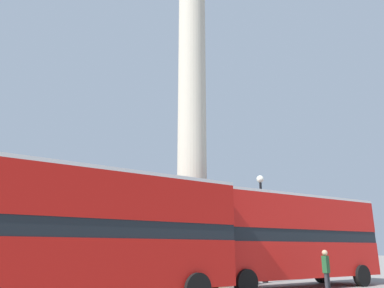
{
  "coord_description": "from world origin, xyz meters",
  "views": [
    {
      "loc": [
        -12.54,
        -16.25,
        1.74
      ],
      "look_at": [
        0.0,
        0.0,
        7.53
      ],
      "focal_mm": 35.0,
      "sensor_mm": 36.0,
      "label": 1
    }
  ],
  "objects_px": {
    "monument_column": "(192,153)",
    "bus_a": "(287,236)",
    "bus_b": "(67,230)",
    "equestrian_statue": "(6,250)",
    "street_lamp": "(262,220)",
    "pedestrian_near_lamp": "(326,269)"
  },
  "relations": [
    {
      "from": "monument_column",
      "to": "bus_a",
      "type": "relative_size",
      "value": 1.87
    },
    {
      "from": "bus_b",
      "to": "equestrian_statue",
      "type": "relative_size",
      "value": 1.86
    },
    {
      "from": "equestrian_statue",
      "to": "bus_b",
      "type": "bearing_deg",
      "value": -91.48
    },
    {
      "from": "street_lamp",
      "to": "equestrian_statue",
      "type": "bearing_deg",
      "value": 151.46
    },
    {
      "from": "monument_column",
      "to": "street_lamp",
      "type": "xyz_separation_m",
      "value": [
        3.69,
        -1.7,
        -3.67
      ]
    },
    {
      "from": "bus_a",
      "to": "bus_b",
      "type": "height_order",
      "value": "bus_a"
    },
    {
      "from": "street_lamp",
      "to": "pedestrian_near_lamp",
      "type": "relative_size",
      "value": 3.43
    },
    {
      "from": "bus_a",
      "to": "equestrian_statue",
      "type": "bearing_deg",
      "value": 143.75
    },
    {
      "from": "monument_column",
      "to": "street_lamp",
      "type": "height_order",
      "value": "monument_column"
    },
    {
      "from": "bus_b",
      "to": "street_lamp",
      "type": "bearing_deg",
      "value": 15.87
    },
    {
      "from": "equestrian_statue",
      "to": "street_lamp",
      "type": "relative_size",
      "value": 1.05
    },
    {
      "from": "bus_a",
      "to": "monument_column",
      "type": "bearing_deg",
      "value": 122.19
    },
    {
      "from": "bus_a",
      "to": "street_lamp",
      "type": "distance_m",
      "value": 3.29
    },
    {
      "from": "bus_a",
      "to": "pedestrian_near_lamp",
      "type": "xyz_separation_m",
      "value": [
        -1.0,
        -2.6,
        -1.38
      ]
    },
    {
      "from": "equestrian_statue",
      "to": "street_lamp",
      "type": "height_order",
      "value": "equestrian_statue"
    },
    {
      "from": "equestrian_statue",
      "to": "pedestrian_near_lamp",
      "type": "relative_size",
      "value": 3.61
    },
    {
      "from": "bus_b",
      "to": "street_lamp",
      "type": "height_order",
      "value": "street_lamp"
    },
    {
      "from": "bus_b",
      "to": "pedestrian_near_lamp",
      "type": "height_order",
      "value": "bus_b"
    },
    {
      "from": "pedestrian_near_lamp",
      "to": "street_lamp",
      "type": "bearing_deg",
      "value": -131.89
    },
    {
      "from": "bus_b",
      "to": "equestrian_statue",
      "type": "xyz_separation_m",
      "value": [
        0.36,
        9.31,
        -0.63
      ]
    },
    {
      "from": "bus_b",
      "to": "equestrian_statue",
      "type": "height_order",
      "value": "equestrian_statue"
    },
    {
      "from": "monument_column",
      "to": "bus_b",
      "type": "relative_size",
      "value": 1.73
    }
  ]
}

